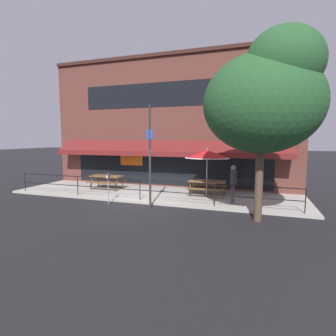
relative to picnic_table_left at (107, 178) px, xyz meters
The scene contains 11 objects.
ground_plane 3.70m from the picnic_table_left, 36.53° to the right, with size 120.00×120.00×0.00m, color black.
patio_deck 2.99m from the picnic_table_left, ahead, with size 15.00×4.00×0.10m, color #ADA89E.
restaurant_building 4.78m from the picnic_table_left, 35.31° to the left, with size 15.00×1.60×7.82m.
patio_railing 3.46m from the picnic_table_left, 32.54° to the right, with size 13.84×0.04×0.97m.
picnic_table_left is the anchor object (origin of this frame).
picnic_table_centre 5.72m from the picnic_table_left, ahead, with size 1.80×1.42×0.76m.
patio_umbrella_centre 5.91m from the picnic_table_left, ahead, with size 2.14×2.14×2.38m.
pedestrian_walking 7.19m from the picnic_table_left, 10.30° to the right, with size 0.24×0.62×1.71m.
parking_meter_near 3.20m from the picnic_table_left, 56.99° to the right, with size 0.15×0.16×1.42m.
street_sign_pole 4.81m from the picnic_table_left, 34.91° to the right, with size 0.28×0.09×4.34m.
street_tree_curbside 9.52m from the picnic_table_left, 20.91° to the right, with size 4.03×3.63×6.46m.
Camera 1 is at (5.04, -10.61, 2.95)m, focal length 28.00 mm.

